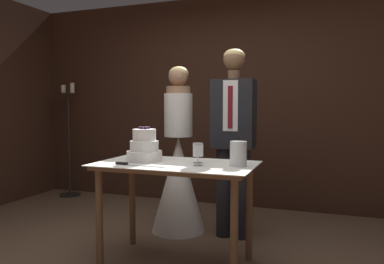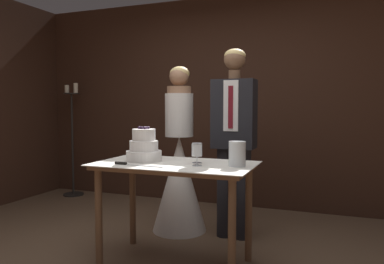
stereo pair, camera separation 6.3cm
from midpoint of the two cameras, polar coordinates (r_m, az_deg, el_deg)
wall_back at (r=4.79m, az=6.16°, el=4.61°), size 5.58×0.12×2.62m
cake_table at (r=2.96m, az=-2.01°, el=-6.93°), size 1.25×0.70×0.81m
tiered_cake at (r=3.07m, az=-6.76°, el=-2.41°), size 0.29×0.29×0.28m
cake_knife at (r=2.87m, az=-8.94°, el=-4.85°), size 0.41×0.04×0.02m
wine_glass_near at (r=2.80m, az=1.39°, el=-2.89°), size 0.08×0.08×0.16m
wine_glass_middle at (r=2.93m, az=1.38°, el=-2.63°), size 0.08×0.08×0.16m
hurricane_candle at (r=2.80m, az=7.53°, el=-3.40°), size 0.13×0.13×0.19m
bride at (r=3.77m, az=-1.46°, el=-6.03°), size 0.54×0.54×1.65m
groom at (r=3.55m, az=6.92°, el=-0.33°), size 0.39×0.25×1.79m
candle_stand at (r=5.50m, az=-17.43°, el=-1.82°), size 0.28×0.28×1.57m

